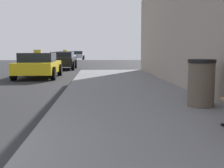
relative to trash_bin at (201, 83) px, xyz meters
The scene contains 7 objects.
sidewalk 3.53m from the trash_bin, 112.49° to the right, with size 4.00×32.00×0.15m, color slate.
trash_bin is the anchor object (origin of this frame).
car_yellow 10.41m from the trash_bin, 120.48° to the left, with size 2.06×4.04×1.43m.
car_black 16.65m from the trash_bin, 106.86° to the left, with size 1.93×4.05×1.27m.
car_blue 23.33m from the trash_bin, 103.21° to the left, with size 1.96×4.06×1.43m.
car_white 29.28m from the trash_bin, 101.33° to the left, with size 2.00×4.28×1.27m.
car_silver 38.81m from the trash_bin, 97.61° to the left, with size 1.98×4.03×1.27m.
Camera 1 is at (3.01, -3.37, 1.41)m, focal length 48.58 mm.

